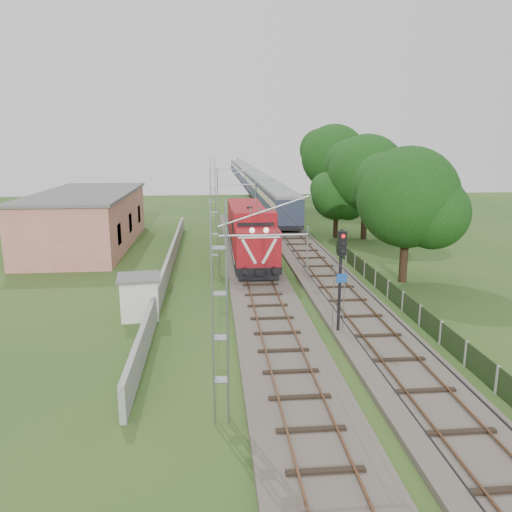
{
  "coord_description": "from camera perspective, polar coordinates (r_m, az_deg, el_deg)",
  "views": [
    {
      "loc": [
        -3.21,
        -24.29,
        9.86
      ],
      "look_at": [
        -0.24,
        8.8,
        2.2
      ],
      "focal_mm": 35.0,
      "sensor_mm": 36.0,
      "label": 1
    }
  ],
  "objects": [
    {
      "name": "signal_post",
      "position": [
        25.35,
        9.7,
        -0.93
      ],
      "size": [
        0.6,
        0.48,
        5.59
      ],
      "color": "black",
      "rests_on": "ground"
    },
    {
      "name": "coach_rake",
      "position": [
        109.65,
        -0.85,
        9.17
      ],
      "size": [
        3.09,
        115.65,
        3.58
      ],
      "color": "black",
      "rests_on": "ground"
    },
    {
      "name": "fence",
      "position": [
        30.92,
        16.45,
        -4.99
      ],
      "size": [
        0.12,
        32.0,
        1.2
      ],
      "color": "black",
      "rests_on": "ground"
    },
    {
      "name": "relay_hut",
      "position": [
        29.24,
        -13.18,
        -4.53
      ],
      "size": [
        2.64,
        2.64,
        2.44
      ],
      "color": "silver",
      "rests_on": "ground"
    },
    {
      "name": "catenary",
      "position": [
        36.75,
        -4.67,
        3.84
      ],
      "size": [
        3.31,
        70.0,
        8.0
      ],
      "color": "gray",
      "rests_on": "ground"
    },
    {
      "name": "track_side",
      "position": [
        46.07,
        5.25,
        0.81
      ],
      "size": [
        4.2,
        80.0,
        0.45
      ],
      "color": "#6B6054",
      "rests_on": "ground"
    },
    {
      "name": "ground",
      "position": [
        26.41,
        2.25,
        -8.95
      ],
      "size": [
        140.0,
        140.0,
        0.0
      ],
      "primitive_type": "plane",
      "color": "#284E1D",
      "rests_on": "ground"
    },
    {
      "name": "tree_d",
      "position": [
        71.28,
        8.96,
        11.03
      ],
      "size": [
        9.42,
        8.97,
        12.21
      ],
      "color": "#3A2218",
      "rests_on": "ground"
    },
    {
      "name": "tree_c",
      "position": [
        52.47,
        9.28,
        6.86
      ],
      "size": [
        5.46,
        5.2,
        7.07
      ],
      "color": "#3A2218",
      "rests_on": "ground"
    },
    {
      "name": "tree_a",
      "position": [
        36.36,
        17.1,
        6.3
      ],
      "size": [
        7.4,
        7.05,
        9.59
      ],
      "color": "#3A2218",
      "rests_on": "ground"
    },
    {
      "name": "station_building",
      "position": [
        50.22,
        -18.7,
        4.03
      ],
      "size": [
        8.4,
        20.4,
        5.22
      ],
      "color": "tan",
      "rests_on": "ground"
    },
    {
      "name": "boundary_wall",
      "position": [
        37.56,
        -10.01,
        -1.25
      ],
      "size": [
        0.25,
        40.0,
        1.5
      ],
      "primitive_type": "cube",
      "color": "#9E9E99",
      "rests_on": "ground"
    },
    {
      "name": "track_main",
      "position": [
        32.91,
        0.69,
        -4.12
      ],
      "size": [
        4.2,
        70.0,
        0.45
      ],
      "color": "#6B6054",
      "rests_on": "ground"
    },
    {
      "name": "tree_b",
      "position": [
        51.97,
        12.62,
        9.11
      ],
      "size": [
        8.19,
        7.8,
        10.61
      ],
      "color": "#3A2218",
      "rests_on": "ground"
    },
    {
      "name": "locomotive",
      "position": [
        43.03,
        -0.78,
        2.96
      ],
      "size": [
        3.22,
        18.38,
        4.67
      ],
      "color": "black",
      "rests_on": "ground"
    }
  ]
}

